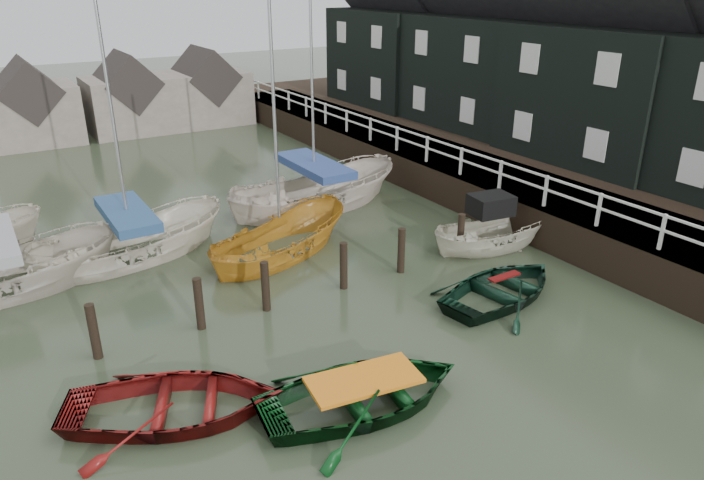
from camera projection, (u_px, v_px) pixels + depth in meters
ground at (366, 349)px, 14.97m from camera, size 120.00×120.00×0.00m
pier at (424, 164)px, 27.11m from camera, size 3.04×32.00×2.70m
land_strip at (514, 161)px, 30.07m from camera, size 14.00×38.00×1.50m
quay_houses at (551, 40)px, 26.79m from camera, size 6.52×28.14×10.01m
mooring_pilings at (269, 292)px, 16.58m from camera, size 13.72×0.22×1.80m
far_sheds at (126, 99)px, 34.99m from camera, size 14.00×4.08×4.39m
rowboat_red at (176, 417)px, 12.69m from camera, size 5.25×4.62×0.90m
rowboat_green at (364, 406)px, 12.99m from camera, size 4.81×3.74×0.91m
rowboat_dkgreen at (502, 298)px, 17.36m from camera, size 4.58×3.61×0.86m
motorboat at (491, 245)px, 20.51m from camera, size 4.53×2.23×2.59m
sailboat_a at (0, 290)px, 17.65m from camera, size 6.68×2.56×11.86m
sailboat_b at (133, 255)px, 19.81m from camera, size 6.65×3.41×12.33m
sailboat_c at (281, 252)px, 20.16m from camera, size 6.11×4.11×9.95m
sailboat_d at (315, 205)px, 24.15m from camera, size 7.25×2.97×13.07m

